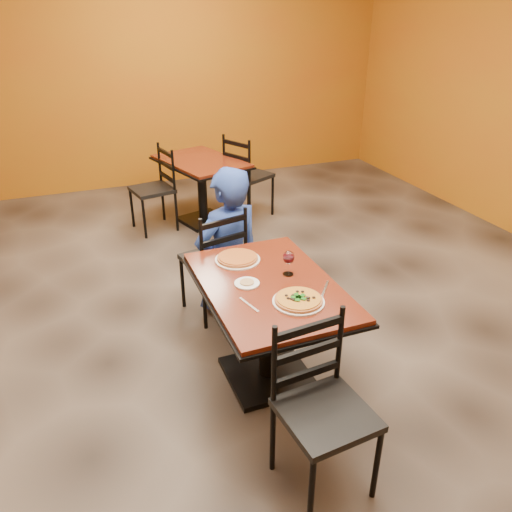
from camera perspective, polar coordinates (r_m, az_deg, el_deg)
name	(u,v)px	position (r m, az deg, el deg)	size (l,w,h in m)	color
floor	(243,337)	(3.98, -1.46, -9.12)	(7.00, 8.00, 0.01)	black
wall_back	(137,73)	(7.17, -13.26, 19.48)	(7.00, 0.01, 3.00)	#A16611
table_main	(269,309)	(3.28, 1.43, -6.03)	(0.83, 1.23, 0.75)	maroon
table_second	(202,177)	(5.85, -6.17, 8.89)	(1.02, 1.26, 0.75)	maroon
chair_main_near	(326,415)	(2.68, 7.93, -17.43)	(0.43, 0.43, 0.96)	black
chair_main_far	(213,260)	(4.08, -4.90, -0.47)	(0.43, 0.43, 0.94)	black
chair_second_left	(152,190)	(5.76, -11.68, 7.32)	(0.42, 0.42, 0.93)	black
chair_second_right	(249,176)	(6.03, -0.82, 9.05)	(0.45, 0.45, 0.99)	black
diner	(228,240)	(4.07, -3.18, 1.77)	(0.61, 0.40, 1.23)	navy
plate_main	(298,302)	(2.99, 4.83, -5.16)	(0.31, 0.31, 0.01)	white
pizza_main	(299,299)	(2.98, 4.84, -4.90)	(0.28, 0.28, 0.02)	#8D2F0A
plate_far	(238,260)	(3.46, -2.10, -0.41)	(0.31, 0.31, 0.01)	white
pizza_far	(238,258)	(3.45, -2.10, -0.17)	(0.28, 0.28, 0.02)	orange
side_plate	(247,283)	(3.17, -1.03, -3.12)	(0.16, 0.16, 0.01)	white
dip	(247,282)	(3.16, -1.03, -2.97)	(0.09, 0.09, 0.01)	#A78251
wine_glass	(289,262)	(3.24, 3.70, -0.68)	(0.08, 0.08, 0.18)	white
fork	(249,305)	(2.96, -0.80, -5.52)	(0.01, 0.19, 0.00)	silver
knife	(325,289)	(3.14, 7.79, -3.73)	(0.01, 0.21, 0.00)	silver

